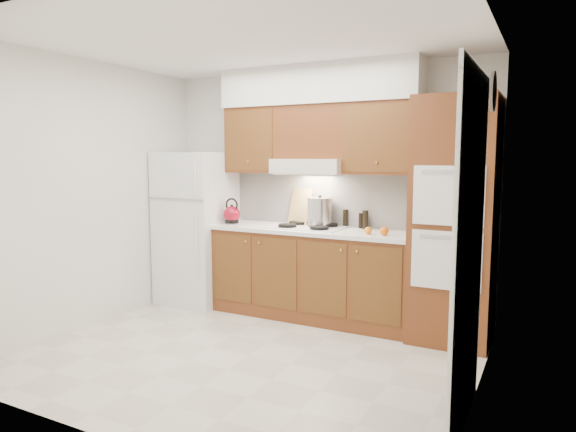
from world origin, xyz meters
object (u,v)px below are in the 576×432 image
object	(u,v)px
fridge	(197,228)
stock_pot	(320,211)
oven_cabinet	(454,221)
kettle	(232,214)

from	to	relation	value
fridge	stock_pot	size ratio (longest dim) A/B	6.36
oven_cabinet	kettle	bearing A→B (deg)	-178.64
fridge	stock_pot	distance (m)	1.50
fridge	oven_cabinet	bearing A→B (deg)	0.70
fridge	oven_cabinet	size ratio (longest dim) A/B	0.78
kettle	oven_cabinet	bearing A→B (deg)	-14.68
kettle	stock_pot	distance (m)	0.99
oven_cabinet	kettle	distance (m)	2.35
fridge	stock_pot	xyz separation A→B (m)	(1.46, 0.17, 0.25)
stock_pot	oven_cabinet	bearing A→B (deg)	-5.72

